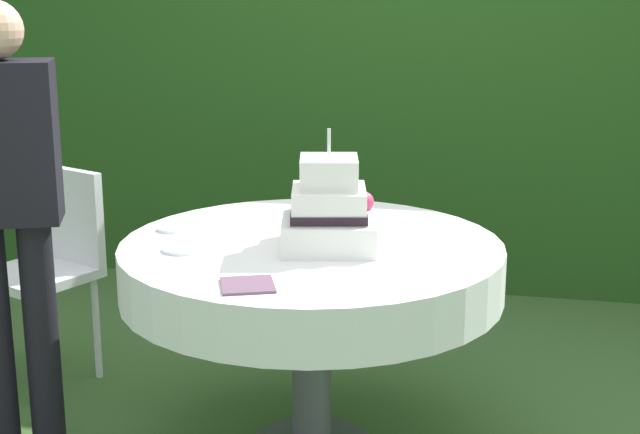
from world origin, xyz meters
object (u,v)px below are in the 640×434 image
(cake_table, at_px, (311,271))
(garden_chair, at_px, (52,254))
(serving_plate_far, at_px, (173,229))
(serving_plate_near, at_px, (182,249))
(standing_person, at_px, (7,199))
(napkin_stack, at_px, (248,285))
(wedding_cake, at_px, (329,212))

(cake_table, height_order, garden_chair, garden_chair)
(serving_plate_far, xyz_separation_m, garden_chair, (-0.68, 0.36, -0.25))
(serving_plate_near, height_order, garden_chair, garden_chair)
(garden_chair, xyz_separation_m, standing_person, (0.18, -0.62, 0.39))
(serving_plate_near, xyz_separation_m, napkin_stack, (0.32, -0.31, -0.00))
(standing_person, bearing_deg, garden_chair, 106.36)
(cake_table, relative_size, garden_chair, 1.49)
(wedding_cake, bearing_deg, standing_person, -171.88)
(wedding_cake, distance_m, serving_plate_near, 0.51)
(serving_plate_far, height_order, napkin_stack, serving_plate_far)
(serving_plate_near, xyz_separation_m, standing_person, (-0.62, -0.02, 0.14))
(wedding_cake, bearing_deg, serving_plate_near, -163.56)
(serving_plate_near, bearing_deg, cake_table, 23.43)
(wedding_cake, distance_m, napkin_stack, 0.49)
(wedding_cake, xyz_separation_m, napkin_stack, (-0.16, -0.45, -0.12))
(cake_table, height_order, serving_plate_near, serving_plate_near)
(wedding_cake, relative_size, napkin_stack, 2.59)
(serving_plate_far, relative_size, standing_person, 0.07)
(wedding_cake, xyz_separation_m, serving_plate_near, (-0.47, -0.14, -0.12))
(garden_chair, bearing_deg, serving_plate_far, -28.08)
(cake_table, bearing_deg, serving_plate_far, 173.10)
(garden_chair, relative_size, standing_person, 0.56)
(napkin_stack, relative_size, standing_person, 0.10)
(serving_plate_far, xyz_separation_m, napkin_stack, (0.44, -0.55, -0.00))
(cake_table, xyz_separation_m, serving_plate_far, (-0.53, 0.06, 0.11))
(serving_plate_far, bearing_deg, serving_plate_near, -62.89)
(wedding_cake, distance_m, serving_plate_far, 0.62)
(garden_chair, bearing_deg, cake_table, -19.48)
(cake_table, relative_size, wedding_cake, 3.25)
(serving_plate_far, relative_size, garden_chair, 0.13)
(serving_plate_near, height_order, serving_plate_far, same)
(serving_plate_near, relative_size, serving_plate_far, 1.20)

